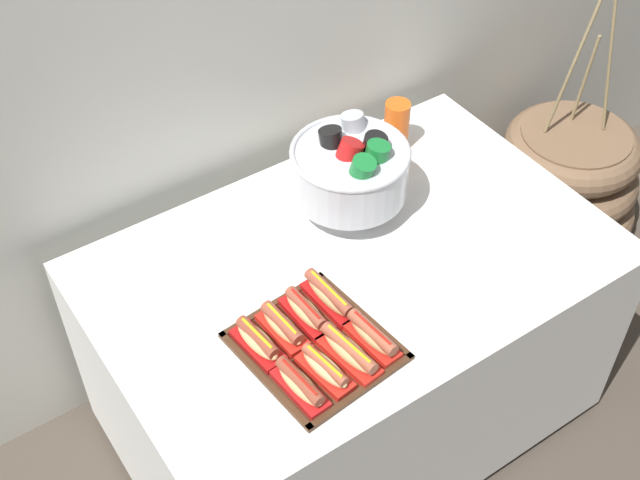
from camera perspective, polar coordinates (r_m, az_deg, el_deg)
The scene contains 14 objects.
ground_plane at distance 2.88m, azimuth 1.81°, elevation -11.63°, with size 10.00×10.00×0.00m, color #4C4238.
buffet_table at distance 2.56m, azimuth 2.01°, elevation -6.76°, with size 1.41×0.91×0.75m.
floor_vase at distance 3.34m, azimuth 15.96°, elevation 3.12°, with size 0.58×0.58×1.14m.
serving_tray at distance 2.09m, azimuth -0.33°, elevation -7.23°, with size 0.36×0.39×0.01m.
hot_dog_0 at distance 1.98m, azimuth -1.36°, elevation -9.76°, with size 0.07×0.17×0.06m.
hot_dog_1 at distance 2.01m, azimuth 0.34°, elevation -8.69°, with size 0.08×0.17×0.06m.
hot_dog_2 at distance 2.04m, azimuth 1.97°, elevation -7.56°, with size 0.09×0.19×0.06m.
hot_dog_3 at distance 2.07m, azimuth 3.55°, elevation -6.49°, with size 0.07×0.17×0.06m.
hot_dog_4 at distance 2.06m, azimuth -4.23°, elevation -6.84°, with size 0.08×0.17×0.06m.
hot_dog_5 at distance 2.09m, azimuth -2.57°, elevation -5.85°, with size 0.07×0.16×0.06m.
hot_dog_6 at distance 2.12m, azimuth -0.96°, elevation -4.86°, with size 0.07×0.17×0.06m.
hot_dog_7 at distance 2.15m, azimuth 0.61°, elevation -3.83°, with size 0.07×0.18×0.06m.
punch_bowl at distance 2.34m, azimuth 2.09°, elevation 4.82°, with size 0.33×0.33×0.26m.
cup_stack at distance 2.60m, azimuth 5.19°, elevation 7.65°, with size 0.08×0.08×0.17m.
Camera 1 is at (-0.96, -1.26, 2.40)m, focal length 47.34 mm.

